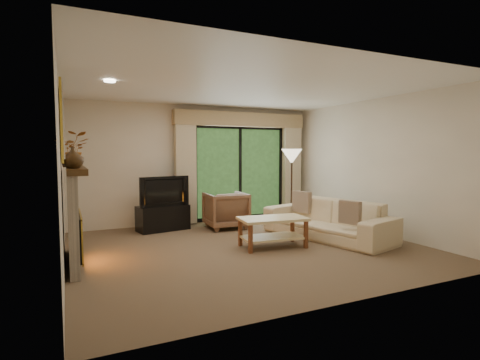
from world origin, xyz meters
name	(u,v)px	position (x,y,z in m)	size (l,w,h in m)	color
floor	(248,247)	(0.00, 0.00, 0.00)	(5.50, 5.50, 0.00)	brown
ceiling	(248,88)	(0.00, 0.00, 2.60)	(5.50, 5.50, 0.00)	white
wall_back	(198,164)	(0.00, 2.50, 1.30)	(5.00, 5.00, 0.00)	beige
wall_front	(355,179)	(0.00, -2.50, 1.30)	(5.00, 5.00, 0.00)	beige
wall_left	(61,173)	(-2.75, 0.00, 1.30)	(5.00, 5.00, 0.00)	beige
wall_right	(375,166)	(2.75, 0.00, 1.30)	(5.00, 5.00, 0.00)	beige
fireplace	(73,216)	(-2.63, 0.20, 0.69)	(0.24, 1.70, 1.37)	gray
mirror	(63,125)	(-2.71, 0.20, 1.95)	(0.07, 1.45, 1.02)	gold
sliding_door	(240,172)	(1.00, 2.45, 1.10)	(2.26, 0.10, 2.16)	black
curtain_left	(185,170)	(-0.35, 2.34, 1.20)	(0.45, 0.18, 2.35)	#C3B08D
curtain_right	(291,167)	(2.35, 2.34, 1.20)	(0.45, 0.18, 2.35)	#C3B08D
cornice	(241,120)	(1.00, 2.36, 2.32)	(3.20, 0.24, 0.32)	tan
media_console	(163,218)	(-0.94, 1.95, 0.25)	(1.01, 0.45, 0.50)	black
tv	(163,191)	(-0.94, 1.95, 0.80)	(1.03, 0.13, 0.59)	black
armchair	(226,210)	(0.29, 1.62, 0.38)	(0.80, 0.83, 0.75)	brown
sofa	(327,219)	(1.61, -0.02, 0.35)	(2.41, 0.94, 0.70)	beige
pillow_near	(350,212)	(1.53, -0.71, 0.59)	(0.10, 0.38, 0.38)	brown
pillow_far	(302,202)	(1.53, 0.67, 0.59)	(0.11, 0.42, 0.42)	brown
coffee_table	(273,232)	(0.39, -0.15, 0.25)	(1.10, 0.61, 0.50)	beige
floor_lamp	(291,187)	(1.71, 1.33, 0.82)	(0.44, 0.44, 1.64)	beige
vase	(73,158)	(-2.61, -0.28, 1.51)	(0.26, 0.26, 0.27)	#3D2812
branches	(72,149)	(-2.61, 0.16, 1.61)	(0.44, 0.38, 0.49)	#9E5B1E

